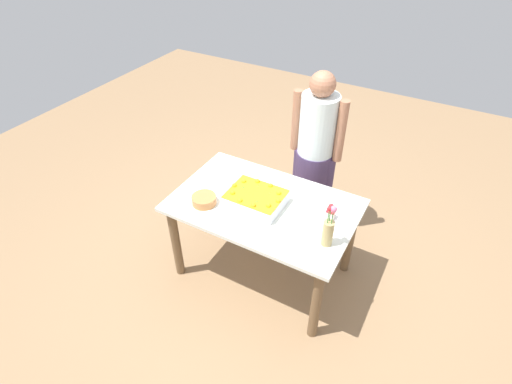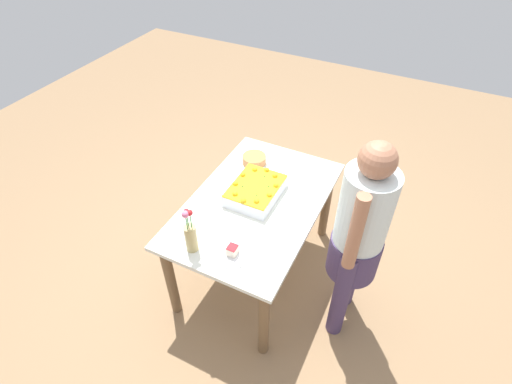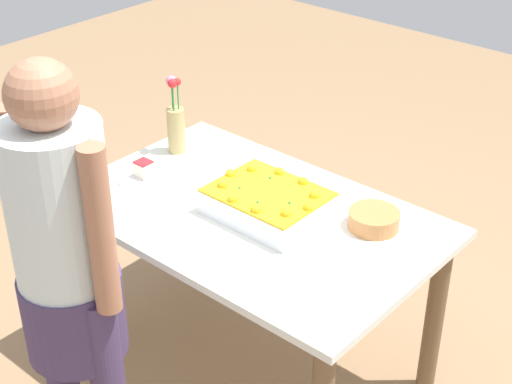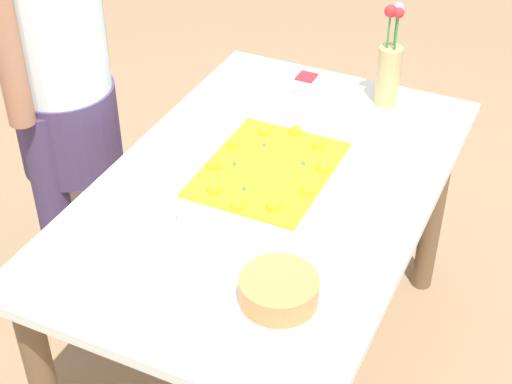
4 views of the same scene
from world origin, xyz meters
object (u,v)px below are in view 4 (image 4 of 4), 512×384
(cake_knife, at_px, (159,292))
(flower_vase, at_px, (389,67))
(serving_plate_with_slice, at_px, (306,92))
(sheet_cake, at_px, (268,182))
(person_standing, at_px, (59,71))
(fruit_bowl, at_px, (279,290))

(cake_knife, height_order, flower_vase, flower_vase)
(serving_plate_with_slice, relative_size, flower_vase, 0.66)
(sheet_cake, relative_size, person_standing, 0.27)
(sheet_cake, height_order, cake_knife, sheet_cake)
(sheet_cake, xyz_separation_m, person_standing, (0.15, 0.75, 0.08))
(serving_plate_with_slice, distance_m, fruit_bowl, 0.91)
(sheet_cake, xyz_separation_m, cake_knife, (-0.42, 0.08, -0.05))
(flower_vase, xyz_separation_m, fruit_bowl, (-0.93, -0.05, -0.09))
(serving_plate_with_slice, height_order, person_standing, person_standing)
(cake_knife, height_order, person_standing, person_standing)
(serving_plate_with_slice, relative_size, fruit_bowl, 1.20)
(serving_plate_with_slice, bearing_deg, sheet_cake, -168.17)
(fruit_bowl, bearing_deg, cake_knife, 110.09)
(sheet_cake, bearing_deg, flower_vase, -12.19)
(flower_vase, relative_size, person_standing, 0.22)
(sheet_cake, xyz_separation_m, fruit_bowl, (-0.33, -0.18, -0.02))
(cake_knife, distance_m, flower_vase, 1.05)
(fruit_bowl, bearing_deg, flower_vase, 2.95)
(sheet_cake, xyz_separation_m, flower_vase, (0.60, -0.13, 0.07))
(flower_vase, bearing_deg, person_standing, 116.89)
(sheet_cake, height_order, flower_vase, flower_vase)
(flower_vase, bearing_deg, sheet_cake, 167.81)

